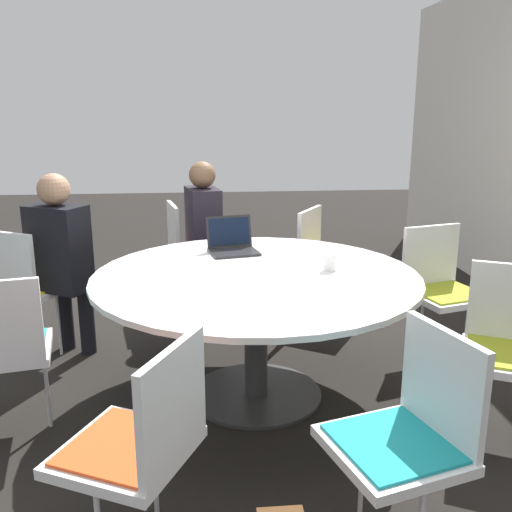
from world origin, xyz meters
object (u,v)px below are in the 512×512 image
object	(u,v)px
person_1	(61,252)
coffee_cup	(330,262)
chair_0	(190,246)
chair_2	(1,343)
chair_6	(441,282)
laptop	(232,244)
person_0	(205,228)
chair_4	(410,427)
chair_5	(511,340)
chair_1	(26,280)
chair_7	(325,256)
chair_3	(142,436)

from	to	relation	value
person_1	coffee_cup	size ratio (longest dim) A/B	12.71
chair_0	chair_2	xyz separation A→B (m)	(1.88, -0.86, 0.00)
chair_6	laptop	size ratio (longest dim) A/B	2.59
chair_6	chair_0	bearing A→B (deg)	-50.42
person_0	laptop	size ratio (longest dim) A/B	3.64
chair_4	person_1	world-z (taller)	person_1
chair_2	coffee_cup	size ratio (longest dim) A/B	9.04
chair_6	coffee_cup	size ratio (longest dim) A/B	9.04
chair_5	chair_6	xyz separation A→B (m)	(-0.93, 0.04, 0.00)
chair_2	coffee_cup	distance (m)	1.73
coffee_cup	chair_1	bearing A→B (deg)	-109.99
chair_2	chair_5	bearing A→B (deg)	-16.15
chair_0	chair_6	bearing A→B (deg)	43.15
chair_1	chair_5	xyz separation A→B (m)	(1.22, 2.63, 0.00)
chair_6	laptop	xyz separation A→B (m)	(-0.09, -1.34, 0.26)
chair_0	chair_2	size ratio (longest dim) A/B	1.00
chair_7	chair_5	bearing A→B (deg)	50.67
chair_1	person_1	distance (m)	0.32
person_1	chair_1	bearing A→B (deg)	-160.95
chair_1	coffee_cup	distance (m)	1.99
chair_2	chair_1	bearing A→B (deg)	88.19
chair_5	chair_7	distance (m)	1.75
chair_7	chair_0	bearing A→B (deg)	-80.03
chair_1	coffee_cup	xyz separation A→B (m)	(0.67, 1.85, 0.26)
chair_3	chair_6	xyz separation A→B (m)	(-1.61, 1.74, 0.00)
chair_2	person_1	world-z (taller)	person_1
chair_3	chair_4	bearing A→B (deg)	-65.91
chair_3	person_1	distance (m)	1.99
chair_0	coffee_cup	xyz separation A→B (m)	(1.52, 0.81, 0.26)
person_0	chair_6	bearing A→B (deg)	46.53
chair_5	chair_2	bearing A→B (deg)	22.11
chair_3	chair_7	xyz separation A→B (m)	(-2.33, 1.14, 0.00)
chair_2	chair_7	distance (m)	2.39
chair_0	chair_3	world-z (taller)	same
chair_4	laptop	xyz separation A→B (m)	(-1.73, -0.53, 0.26)
chair_6	person_1	distance (m)	2.44
coffee_cup	chair_3	bearing A→B (deg)	-36.91
chair_0	person_0	world-z (taller)	person_0
chair_2	chair_4	xyz separation A→B (m)	(0.90, 1.69, 0.00)
chair_4	chair_7	bearing A→B (deg)	-21.14
chair_4	person_1	bearing A→B (deg)	24.27
person_1	laptop	size ratio (longest dim) A/B	3.64
chair_2	chair_4	bearing A→B (deg)	-39.72
chair_0	chair_5	size ratio (longest dim) A/B	1.00
chair_0	person_1	distance (m)	1.21
chair_7	coffee_cup	bearing A→B (deg)	20.93
chair_3	coffee_cup	bearing A→B (deg)	-10.97
chair_5	chair_7	bearing A→B (deg)	-44.71
chair_3	chair_6	distance (m)	2.37
chair_1	chair_4	xyz separation A→B (m)	(1.93, 1.87, 0.00)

